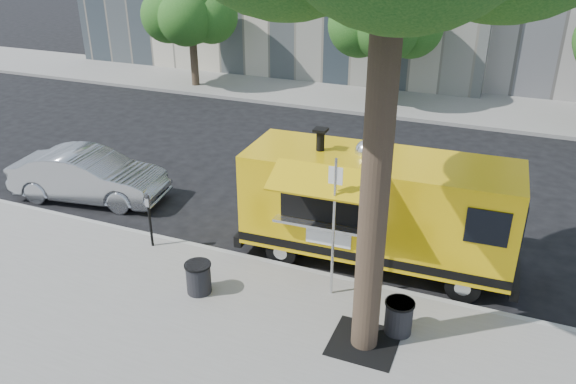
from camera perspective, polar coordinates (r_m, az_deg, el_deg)
name	(u,v)px	position (r m, az deg, el deg)	size (l,w,h in m)	color
ground	(290,249)	(13.61, 0.24, -5.77)	(120.00, 120.00, 0.00)	black
sidewalk	(207,350)	(10.67, -8.25, -15.61)	(60.00, 6.00, 0.15)	gray
curb	(275,265)	(12.85, -1.35, -7.45)	(60.00, 0.14, 0.16)	#999993
far_sidewalk	(406,102)	(25.66, 11.88, 8.96)	(60.00, 5.00, 0.15)	gray
tree_well	(364,342)	(10.69, 7.72, -14.90)	(1.20, 1.20, 0.02)	black
far_tree_a	(190,7)	(27.43, -9.89, 18.05)	(3.42, 3.42, 5.36)	#33261C
far_tree_b	(386,15)	(24.34, 9.89, 17.33)	(3.60, 3.60, 5.50)	#33261C
sign_post	(334,220)	(10.98, 4.68, -2.90)	(0.28, 0.06, 3.00)	silver
parking_meter	(149,214)	(13.44, -13.92, -2.23)	(0.11, 0.11, 1.33)	black
food_truck	(376,207)	(12.55, 8.91, -1.47)	(6.29, 3.03, 3.05)	yellow
sedan	(89,176)	(16.73, -19.56, 1.57)	(1.51, 4.34, 1.43)	#A1A3A8
trash_bin_left	(198,277)	(11.82, -9.08, -8.52)	(0.56, 0.56, 0.67)	black
trash_bin_right	(399,316)	(10.82, 11.19, -12.27)	(0.56, 0.56, 0.67)	black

